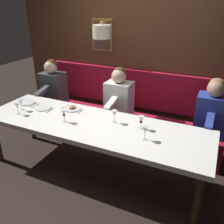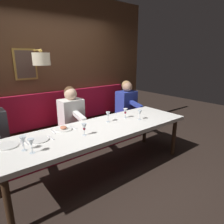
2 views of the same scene
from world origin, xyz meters
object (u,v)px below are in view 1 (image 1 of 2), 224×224
at_px(diner_nearest, 212,110).
at_px(wine_glass_5, 64,113).
at_px(wine_glass_0, 114,114).
at_px(wine_glass_2, 145,130).
at_px(wine_glass_1, 17,106).
at_px(dining_table, 92,127).
at_px(diner_near, 119,95).
at_px(wine_glass_4, 141,120).
at_px(wine_glass_3, 21,102).
at_px(diner_middle, 53,84).

xyz_separation_m(diner_nearest, wine_glass_5, (-0.99, 1.66, 0.04)).
height_order(wine_glass_0, wine_glass_2, same).
height_order(wine_glass_1, wine_glass_5, same).
bearing_deg(wine_glass_0, wine_glass_1, 104.03).
relative_size(dining_table, diner_near, 3.68).
bearing_deg(wine_glass_4, wine_glass_2, -151.63).
height_order(diner_nearest, wine_glass_0, diner_nearest).
height_order(wine_glass_2, wine_glass_5, same).
xyz_separation_m(wine_glass_1, wine_glass_4, (0.30, -1.62, -0.00)).
xyz_separation_m(dining_table, wine_glass_3, (-0.06, 1.08, 0.18)).
height_order(diner_near, wine_glass_1, diner_near).
xyz_separation_m(wine_glass_3, wine_glass_4, (0.18, -1.67, -0.00)).
bearing_deg(wine_glass_4, diner_middle, 67.81).
height_order(dining_table, wine_glass_5, wine_glass_5).
xyz_separation_m(dining_table, diner_nearest, (0.88, -1.32, 0.13)).
xyz_separation_m(diner_nearest, wine_glass_0, (-0.74, 1.08, 0.04)).
distance_m(diner_near, wine_glass_5, 1.04).
bearing_deg(dining_table, wine_glass_3, 93.25).
bearing_deg(diner_nearest, wine_glass_0, 124.52).
height_order(diner_nearest, wine_glass_5, diner_nearest).
height_order(wine_glass_1, wine_glass_3, same).
bearing_deg(wine_glass_2, wine_glass_0, 63.47).
height_order(dining_table, wine_glass_1, wine_glass_1).
height_order(diner_near, wine_glass_3, diner_near).
relative_size(diner_middle, wine_glass_1, 4.82).
xyz_separation_m(diner_near, wine_glass_3, (-0.94, 1.06, 0.04)).
xyz_separation_m(dining_table, wine_glass_4, (0.12, -0.59, 0.17)).
bearing_deg(wine_glass_2, wine_glass_5, 90.49).
bearing_deg(diner_near, wine_glass_0, -160.71).
bearing_deg(wine_glass_1, diner_near, -43.59).
xyz_separation_m(dining_table, diner_near, (0.88, 0.02, 0.13)).
relative_size(diner_nearest, wine_glass_0, 4.82).
relative_size(diner_nearest, diner_middle, 1.00).
bearing_deg(wine_glass_0, diner_near, 19.29).
height_order(dining_table, diner_nearest, diner_nearest).
height_order(wine_glass_1, wine_glass_4, same).
distance_m(wine_glass_0, wine_glass_2, 0.53).
bearing_deg(wine_glass_5, wine_glass_4, -76.24).
relative_size(wine_glass_2, wine_glass_5, 1.00).
distance_m(wine_glass_1, wine_glass_3, 0.13).
xyz_separation_m(dining_table, wine_glass_2, (-0.10, -0.71, 0.18)).
distance_m(diner_near, diner_middle, 1.25).
height_order(dining_table, diner_near, diner_near).
relative_size(wine_glass_3, wine_glass_4, 1.00).
relative_size(dining_table, wine_glass_2, 17.74).
bearing_deg(dining_table, diner_middle, 55.24).
distance_m(diner_middle, wine_glass_1, 1.09).
bearing_deg(dining_table, wine_glass_0, -60.17).
bearing_deg(diner_nearest, wine_glass_4, 136.16).
bearing_deg(wine_glass_5, wine_glass_3, 86.56).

